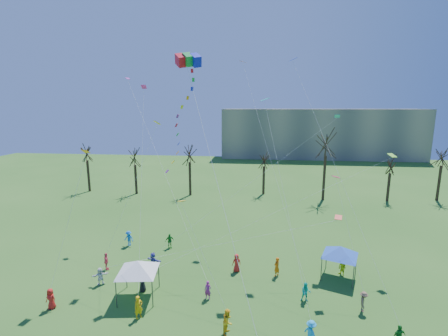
# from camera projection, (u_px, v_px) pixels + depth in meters

# --- Properties ---
(distant_building) EXTENTS (60.00, 14.00, 15.00)m
(distant_building) POSITION_uv_depth(u_px,v_px,m) (319.00, 133.00, 97.53)
(distant_building) COLOR gray
(distant_building) RESTS_ON ground
(bare_tree_row) EXTENTS (67.10, 8.16, 11.93)m
(bare_tree_row) POSITION_uv_depth(u_px,v_px,m) (264.00, 158.00, 53.82)
(bare_tree_row) COLOR black
(bare_tree_row) RESTS_ON ground
(big_box_kite) EXTENTS (4.35, 6.41, 20.82)m
(big_box_kite) POSITION_uv_depth(u_px,v_px,m) (185.00, 123.00, 24.57)
(big_box_kite) COLOR red
(big_box_kite) RESTS_ON ground
(canopy_tent_white) EXTENTS (4.32, 4.32, 3.27)m
(canopy_tent_white) POSITION_uv_depth(u_px,v_px,m) (138.00, 266.00, 25.57)
(canopy_tent_white) COLOR #3F3F44
(canopy_tent_white) RESTS_ON ground
(canopy_tent_blue) EXTENTS (3.88, 3.88, 3.12)m
(canopy_tent_blue) POSITION_uv_depth(u_px,v_px,m) (340.00, 251.00, 28.56)
(canopy_tent_blue) COLOR #3F3F44
(canopy_tent_blue) RESTS_ON ground
(festival_crowd) EXTENTS (26.39, 14.39, 1.85)m
(festival_crowd) POSITION_uv_depth(u_px,v_px,m) (204.00, 279.00, 27.26)
(festival_crowd) COLOR red
(festival_crowd) RESTS_ON ground
(small_kites_aloft) EXTENTS (29.83, 20.69, 30.99)m
(small_kites_aloft) POSITION_uv_depth(u_px,v_px,m) (244.00, 135.00, 29.44)
(small_kites_aloft) COLOR orange
(small_kites_aloft) RESTS_ON ground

